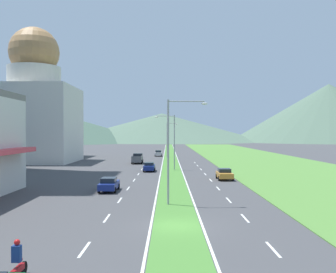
{
  "coord_description": "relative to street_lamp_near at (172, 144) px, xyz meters",
  "views": [
    {
      "loc": [
        -0.58,
        -25.46,
        6.3
      ],
      "look_at": [
        -0.49,
        43.98,
        5.64
      ],
      "focal_mm": 40.63,
      "sensor_mm": 36.0,
      "label": 1
    }
  ],
  "objects": [
    {
      "name": "lane_dash_right_4",
      "position": [
        5.25,
        2.33,
        -5.36
      ],
      "size": [
        0.16,
        2.8,
        0.01
      ],
      "primitive_type": "cube",
      "color": "silver",
      "rests_on": "ground_plane"
    },
    {
      "name": "midrise_colored",
      "position": [
        -33.54,
        66.85,
        3.67
      ],
      "size": [
        14.18,
        14.18,
        18.07
      ],
      "primitive_type": "cube",
      "color": "beige",
      "rests_on": "ground_plane"
    },
    {
      "name": "hill_far_center",
      "position": [
        -4.97,
        253.4,
        5.12
      ],
      "size": [
        153.73,
        153.73,
        20.97
      ],
      "primitive_type": "cone",
      "color": "#516B56",
      "rests_on": "ground_plane"
    },
    {
      "name": "lane_dash_right_3",
      "position": [
        5.25,
        -5.16,
        -5.36
      ],
      "size": [
        0.16,
        2.8,
        0.01
      ],
      "primitive_type": "cube",
      "color": "silver",
      "rests_on": "ground_plane"
    },
    {
      "name": "domed_building",
      "position": [
        -29.32,
        48.98,
        6.43
      ],
      "size": [
        17.34,
        17.34,
        29.06
      ],
      "color": "silver",
      "rests_on": "ground_plane"
    },
    {
      "name": "lane_dash_left_6",
      "position": [
        -4.95,
        17.32,
        -5.36
      ],
      "size": [
        0.16,
        2.8,
        0.01
      ],
      "primitive_type": "cube",
      "color": "silver",
      "rests_on": "ground_plane"
    },
    {
      "name": "lane_dash_left_5",
      "position": [
        -4.95,
        9.83,
        -5.36
      ],
      "size": [
        0.16,
        2.8,
        0.01
      ],
      "primitive_type": "cube",
      "color": "silver",
      "rests_on": "ground_plane"
    },
    {
      "name": "street_lamp_near",
      "position": [
        0.0,
        0.0,
        0.0
      ],
      "size": [
        3.54,
        0.37,
        9.21
      ],
      "color": "#99999E",
      "rests_on": "ground_plane"
    },
    {
      "name": "grass_median",
      "position": [
        0.15,
        52.36,
        -5.34
      ],
      "size": [
        3.2,
        240.0,
        0.06
      ],
      "primitive_type": "cube",
      "color": "#477F33",
      "rests_on": "ground_plane"
    },
    {
      "name": "lane_dash_right_9",
      "position": [
        5.25,
        39.8,
        -5.36
      ],
      "size": [
        0.16,
        2.8,
        0.01
      ],
      "primitive_type": "cube",
      "color": "silver",
      "rests_on": "ground_plane"
    },
    {
      "name": "pickup_truck_0",
      "position": [
        -6.75,
        45.35,
        -4.38
      ],
      "size": [
        2.18,
        5.4,
        2.0
      ],
      "rotation": [
        0.0,
        0.0,
        1.57
      ],
      "color": "#515459",
      "rests_on": "ground_plane"
    },
    {
      "name": "car_1",
      "position": [
        -6.8,
        7.8,
        -4.61
      ],
      "size": [
        1.91,
        4.46,
        1.49
      ],
      "rotation": [
        0.0,
        0.0,
        1.57
      ],
      "color": "navy",
      "rests_on": "ground_plane"
    },
    {
      "name": "street_lamp_far",
      "position": [
        -0.36,
        62.77,
        -0.27
      ],
      "size": [
        2.79,
        0.47,
        8.85
      ],
      "color": "#99999E",
      "rests_on": "ground_plane"
    },
    {
      "name": "lane_dash_left_9",
      "position": [
        -4.95,
        39.8,
        -5.36
      ],
      "size": [
        0.16,
        2.8,
        0.01
      ],
      "primitive_type": "cube",
      "color": "silver",
      "rests_on": "ground_plane"
    },
    {
      "name": "hill_far_right",
      "position": [
        114.34,
        237.93,
        15.25
      ],
      "size": [
        140.07,
        140.07,
        41.24
      ],
      "primitive_type": "cone",
      "color": "#516B56",
      "rests_on": "ground_plane"
    },
    {
      "name": "car_2",
      "position": [
        -3.03,
        69.21,
        -4.56
      ],
      "size": [
        1.93,
        4.26,
        1.61
      ],
      "rotation": [
        0.0,
        0.0,
        1.57
      ],
      "color": "#B2B2B7",
      "rests_on": "ground_plane"
    },
    {
      "name": "hill_far_left",
      "position": [
        -92.43,
        233.58,
        6.54
      ],
      "size": [
        166.19,
        166.19,
        23.82
      ],
      "primitive_type": "cone",
      "color": "#3D5647",
      "rests_on": "ground_plane"
    },
    {
      "name": "lane_dash_left_8",
      "position": [
        -4.95,
        32.31,
        -5.36
      ],
      "size": [
        0.16,
        2.8,
        0.01
      ],
      "primitive_type": "cube",
      "color": "silver",
      "rests_on": "ground_plane"
    },
    {
      "name": "lane_dash_right_8",
      "position": [
        5.25,
        32.31,
        -5.36
      ],
      "size": [
        0.16,
        2.8,
        0.01
      ],
      "primitive_type": "cube",
      "color": "silver",
      "rests_on": "ground_plane"
    },
    {
      "name": "lane_dash_left_10",
      "position": [
        -4.95,
        47.3,
        -5.36
      ],
      "size": [
        0.16,
        2.8,
        0.01
      ],
      "primitive_type": "cube",
      "color": "silver",
      "rests_on": "ground_plane"
    },
    {
      "name": "lane_dash_right_6",
      "position": [
        5.25,
        17.32,
        -5.36
      ],
      "size": [
        0.16,
        2.8,
        0.01
      ],
      "primitive_type": "cube",
      "color": "silver",
      "rests_on": "ground_plane"
    },
    {
      "name": "car_0",
      "position": [
        -3.49,
        28.99,
        -4.61
      ],
      "size": [
        1.88,
        4.39,
        1.49
      ],
      "rotation": [
        0.0,
        0.0,
        1.57
      ],
      "color": "navy",
      "rests_on": "ground_plane"
    },
    {
      "name": "motorcycle_rider",
      "position": [
        -6.82,
        -17.06,
        -4.62
      ],
      "size": [
        0.36,
        2.0,
        1.8
      ],
      "rotation": [
        0.0,
        0.0,
        1.57
      ],
      "color": "black",
      "rests_on": "ground_plane"
    },
    {
      "name": "car_4",
      "position": [
        7.18,
        17.93,
        -4.61
      ],
      "size": [
        2.02,
        4.1,
        1.49
      ],
      "rotation": [
        0.0,
        0.0,
        -1.57
      ],
      "color": "#C6842D",
      "rests_on": "ground_plane"
    },
    {
      "name": "lane_dash_right_10",
      "position": [
        5.25,
        47.3,
        -5.36
      ],
      "size": [
        0.16,
        2.8,
        0.01
      ],
      "primitive_type": "cube",
      "color": "silver",
      "rests_on": "ground_plane"
    },
    {
      "name": "lane_dash_right_2",
      "position": [
        5.25,
        -12.66,
        -5.36
      ],
      "size": [
        0.16,
        2.8,
        0.01
      ],
      "primitive_type": "cube",
      "color": "silver",
      "rests_on": "ground_plane"
    },
    {
      "name": "lane_dash_left_3",
      "position": [
        -4.95,
        -5.16,
        -5.36
      ],
      "size": [
        0.16,
        2.8,
        0.01
      ],
      "primitive_type": "cube",
      "color": "silver",
      "rests_on": "ground_plane"
    },
    {
      "name": "edge_line_median_right",
      "position": [
        1.9,
        52.36,
        -5.36
      ],
      "size": [
        0.16,
        240.0,
        0.01
      ],
      "primitive_type": "cube",
      "color": "silver",
      "rests_on": "ground_plane"
    },
    {
      "name": "lane_dash_left_7",
      "position": [
        -4.95,
        24.81,
        -5.36
      ],
      "size": [
        0.16,
        2.8,
        0.01
      ],
      "primitive_type": "cube",
      "color": "silver",
      "rests_on": "ground_plane"
    },
    {
      "name": "lane_dash_left_2",
      "position": [
        -4.95,
        -12.66,
        -5.36
      ],
      "size": [
        0.16,
        2.8,
        0.01
      ],
      "primitive_type": "cube",
      "color": "silver",
      "rests_on": "ground_plane"
    },
    {
      "name": "lane_dash_left_4",
      "position": [
        -4.95,
        2.33,
        -5.36
      ],
      "size": [
        0.16,
        2.8,
        0.01
      ],
      "primitive_type": "cube",
      "color": "silver",
      "rests_on": "ground_plane"
    },
    {
      "name": "lane_dash_right_7",
      "position": [
        5.25,
        24.81,
        -5.36
      ],
      "size": [
        0.16,
        2.8,
        0.01
      ],
      "primitive_type": "cube",
      "color": "silver",
      "rests_on": "ground_plane"
    },
    {
      "name": "ground_plane",
      "position": [
        0.15,
        -7.64,
        -5.37
      ],
      "size": [
        600.0,
        600.0,
        0.0
      ],
      "primitive_type": "plane",
      "color": "#424244"
    },
    {
      "name": "lane_dash_right_5",
      "position": [
        5.25,
        9.83,
        -5.36
      ],
      "size": [
        0.16,
        2.8,
        0.01
      ],
      "primitive_type": "cube",
      "color": "silver",
      "rests_on": "ground_plane"
    },
    {
      "name": "street_lamp_mid",
      "position": [
        0.27,
        31.38,
        0.04
      ],
      "size": [
        3.41,
        0.31,
        9.32
      ],
      "color": "#99999E",
      "rests_on": "ground_plane"
    },
    {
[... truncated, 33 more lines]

